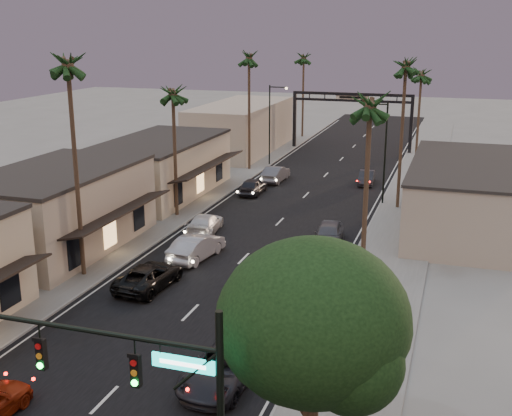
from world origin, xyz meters
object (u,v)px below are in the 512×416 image
Objects in this scene: oncoming_pickup at (149,276)px; curbside_black at (299,289)px; corner_tree at (315,328)px; palm_ra at (370,99)px; traffic_signal at (158,389)px; palm_lb at (67,58)px; palm_rb at (406,62)px; palm_lc at (173,89)px; palm_far at (304,55)px; streetlight_right at (382,145)px; oncoming_silver at (196,247)px; arch at (352,107)px; streetlight_left at (272,118)px; curbside_near at (224,367)px; palm_rc at (422,71)px; palm_ld at (249,54)px.

curbside_black is at bearing -169.94° from oncoming_pickup.
palm_ra is at bearing 93.03° from corner_tree.
curbside_black is (-0.45, 18.48, -4.37)m from traffic_signal.
palm_rb is (17.20, 22.00, -0.97)m from palm_lb.
traffic_signal is at bearing -65.94° from palm_lc.
palm_far is (-13.99, 74.00, 6.36)m from traffic_signal.
oncoming_silver is at bearing -118.95° from streetlight_right.
palm_ra reaches higher than arch.
arch is at bearing 96.08° from curbside_black.
arch is at bearing -43.95° from palm_far.
traffic_signal is 0.70× the size of palm_lc.
arch is at bearing 60.03° from streetlight_left.
palm_ra is at bearing -85.43° from streetlight_right.
oncoming_silver reaches higher than curbside_near.
curbside_near is at bearing -79.05° from palm_far.
palm_rc reaches higher than streetlight_left.
traffic_signal is at bearing -85.07° from arch.
traffic_signal is 0.70× the size of palm_rc.
palm_far reaches higher than arch.
palm_ld and palm_rb have the same top height.
curbside_near is at bearing 133.84° from corner_tree.
palm_rb is 20.09m from palm_rc.
palm_ra reaches higher than streetlight_right.
palm_lb is 56.03m from palm_far.
corner_tree is 23.79m from oncoming_silver.
palm_rb is (15.52, -14.00, 7.09)m from streetlight_left.
palm_ld reaches higher than palm_lc.
corner_tree is 37.64m from streetlight_right.
streetlight_left is at bearing -158.86° from palm_rc.
corner_tree reaches higher than oncoming_pickup.
palm_ra is 20.02m from palm_rb.
traffic_signal is at bearing -51.56° from palm_lb.
traffic_signal is at bearing -98.28° from palm_ra.
streetlight_left is 0.63× the size of palm_rb.
traffic_signal is 55.45m from streetlight_left.
traffic_signal is 1.75× the size of curbside_black.
arch is 11.59m from palm_rc.
streetlight_left reaches higher than arch.
arch is 1.25× the size of palm_lc.
palm_rc is at bearing -39.64° from palm_far.
palm_rb reaches higher than palm_rc.
palm_rc is (-0.88, 56.55, 4.49)m from corner_tree.
palm_rb is at bearing -63.57° from palm_far.
palm_rc is 21.97m from palm_far.
corner_tree is at bearing -75.86° from palm_far.
curbside_black is (13.84, -13.52, -9.76)m from palm_lc.
arch is at bearing 60.17° from palm_ld.
oncoming_pickup is at bearing 89.80° from oncoming_silver.
oncoming_silver is at bearing -93.52° from oncoming_pickup.
curbside_black is (13.84, 0.48, -12.68)m from palm_lb.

